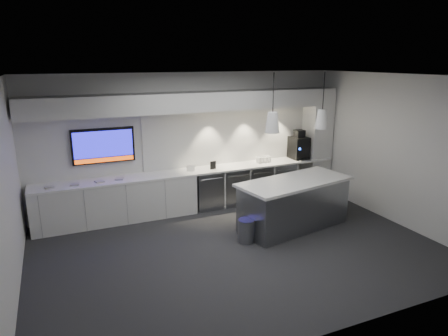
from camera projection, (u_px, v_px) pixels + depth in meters
name	position (u px, v px, depth m)	size (l,w,h in m)	color
floor	(238.00, 249.00, 7.11)	(7.00, 7.00, 0.00)	#29292B
ceiling	(240.00, 77.00, 6.32)	(7.00, 7.00, 0.00)	black
wall_back	(191.00, 141.00, 8.93)	(7.00, 7.00, 0.00)	silver
wall_front	(334.00, 221.00, 4.50)	(7.00, 7.00, 0.00)	silver
wall_left	(5.00, 195.00, 5.37)	(7.00, 7.00, 0.00)	silver
wall_right	(395.00, 150.00, 8.06)	(7.00, 7.00, 0.00)	silver
back_counter	(196.00, 171.00, 8.80)	(6.80, 0.65, 0.04)	white
left_base_cabinets	(117.00, 201.00, 8.25)	(3.30, 0.63, 0.86)	silver
fridge_unit_a	(207.00, 189.00, 9.02)	(0.60, 0.61, 0.85)	gray
fridge_unit_b	(232.00, 186.00, 9.26)	(0.60, 0.61, 0.85)	gray
fridge_unit_c	(256.00, 183.00, 9.50)	(0.60, 0.61, 0.85)	gray
fridge_unit_d	(279.00, 179.00, 9.74)	(0.60, 0.61, 0.85)	gray
backsplash	(240.00, 135.00, 9.36)	(4.60, 0.03, 1.30)	silver
soffit	(195.00, 102.00, 8.42)	(6.90, 0.60, 0.40)	silver
column	(317.00, 141.00, 9.94)	(0.55, 0.55, 2.60)	silver
wall_tv	(103.00, 146.00, 8.14)	(1.25, 0.07, 0.72)	black
island	(294.00, 204.00, 7.93)	(2.45, 1.40, 0.98)	gray
bin	(246.00, 231.00, 7.33)	(0.31, 0.31, 0.44)	gray
coffee_machine	(299.00, 147.00, 9.77)	(0.39, 0.56, 0.71)	black
sign_black	(213.00, 165.00, 8.86)	(0.14, 0.02, 0.18)	black
sign_white	(191.00, 168.00, 8.68)	(0.18, 0.02, 0.14)	white
cup_cluster	(264.00, 160.00, 9.44)	(0.35, 0.16, 0.14)	white
tray_a	(49.00, 187.00, 7.58)	(0.16, 0.16, 0.03)	#AFAFAF
tray_b	(75.00, 184.00, 7.76)	(0.16, 0.16, 0.03)	#AFAFAF
tray_c	(99.00, 181.00, 7.95)	(0.16, 0.16, 0.03)	#AFAFAF
tray_d	(119.00, 179.00, 8.12)	(0.16, 0.16, 0.03)	#AFAFAF
pendant_left	(272.00, 122.00, 7.28)	(0.27, 0.27, 1.08)	silver
pendant_right	(322.00, 119.00, 7.70)	(0.27, 0.27, 1.08)	silver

